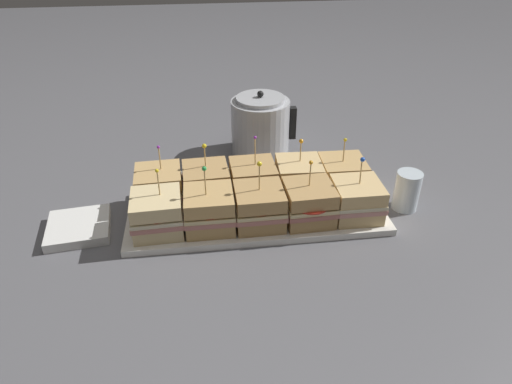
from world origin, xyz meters
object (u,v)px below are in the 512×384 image
Objects in this scene: sandwich_front_far_right at (356,200)px; sandwich_back_left at (206,184)px; sandwich_back_right at (299,178)px; sandwich_front_right at (309,203)px; napkin_stack at (79,227)px; sandwich_front_left at (209,210)px; sandwich_front_far_left at (157,214)px; sandwich_back_far_left at (159,187)px; sandwich_back_center at (253,181)px; drinking_glass at (407,191)px; sandwich_front_center at (260,206)px; serving_platter at (256,211)px; kettle_steel at (260,126)px; sandwich_back_far_right at (342,175)px.

sandwich_front_far_right is 0.38m from sandwich_back_left.
sandwich_front_right is at bearing -90.22° from sandwich_back_right.
sandwich_front_far_right is 0.99× the size of napkin_stack.
napkin_stack is (-0.32, -0.08, -0.05)m from sandwich_back_left.
sandwich_front_left reaches higher than sandwich_back_right.
sandwich_back_left is (0.12, 0.12, 0.00)m from sandwich_front_far_left.
sandwich_back_far_left reaches higher than sandwich_back_left.
sandwich_front_right is 0.17m from sandwich_back_center.
drinking_glass is at bearing 4.50° from sandwich_front_left.
napkin_stack is (-0.56, 0.04, -0.05)m from sandwich_front_right.
drinking_glass is at bearing 6.07° from sandwich_front_center.
sandwich_front_far_left is at bearing -165.91° from serving_platter.
sandwich_back_center reaches higher than sandwich_front_left.
sandwich_back_left is at bearing -122.22° from kettle_steel.
sandwich_front_far_left is (-0.24, -0.06, 0.06)m from serving_platter.
sandwich_front_far_left is 1.01× the size of sandwich_back_far_left.
sandwich_back_center reaches higher than sandwich_front_far_left.
sandwich_back_center is (0.24, 0.12, 0.00)m from sandwich_front_far_left.
sandwich_front_right is 0.12m from sandwich_front_far_right.
sandwich_front_far_left is 1.03× the size of sandwich_back_far_right.
sandwich_back_center is 0.12m from sandwich_back_right.
sandwich_back_left is at bearing 153.81° from serving_platter.
sandwich_front_left is at bearing -153.29° from serving_platter.
drinking_glass is (0.51, 0.04, -0.01)m from sandwich_front_left.
serving_platter is 4.12× the size of sandwich_back_right.
sandwich_front_far_right is 0.50m from sandwich_back_far_left.
sandwich_front_far_right is 1.02× the size of sandwich_back_right.
sandwich_front_right is 0.17m from sandwich_back_far_right.
sandwich_front_right is 0.27m from drinking_glass.
sandwich_front_far_right is at bearing 0.15° from sandwich_front_far_left.
sandwich_front_left reaches higher than sandwich_front_far_right.
sandwich_front_far_left is 0.36m from sandwich_front_right.
sandwich_front_left is 0.17m from sandwich_back_far_left.
serving_platter is 0.26m from sandwich_front_far_right.
sandwich_front_left is 1.00× the size of sandwich_front_center.
sandwich_front_right is 0.38m from sandwich_back_far_left.
sandwich_front_right reaches higher than serving_platter.
serving_platter is 6.17× the size of drinking_glass.
sandwich_back_center is 0.24m from sandwich_back_far_right.
kettle_steel is at bearing 36.33° from napkin_stack.
sandwich_front_right is at bearing -26.61° from sandwich_back_left.
sandwich_back_right is at bearing 45.11° from sandwich_front_center.
kettle_steel reaches higher than sandwich_back_far_right.
sandwich_front_center is 0.12m from sandwich_front_right.
sandwich_front_center reaches higher than napkin_stack.
sandwich_front_far_right is 1.03× the size of sandwich_back_far_right.
sandwich_back_far_right is at bearing 0.20° from sandwich_back_far_left.
kettle_steel reaches higher than sandwich_back_right.
sandwich_back_far_right is at bearing -57.69° from kettle_steel.
sandwich_front_center is at bearing -26.36° from sandwich_back_far_left.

